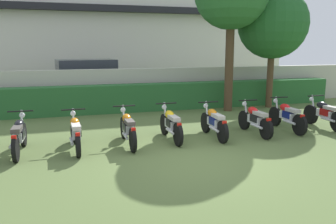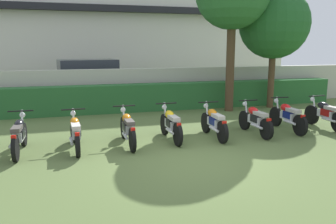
{
  "view_description": "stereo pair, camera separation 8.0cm",
  "coord_description": "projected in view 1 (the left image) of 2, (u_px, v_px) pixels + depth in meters",
  "views": [
    {
      "loc": [
        -2.77,
        -6.85,
        2.51
      ],
      "look_at": [
        0.0,
        2.11,
        0.73
      ],
      "focal_mm": 37.18,
      "sensor_mm": 36.0,
      "label": 1
    },
    {
      "loc": [
        -2.7,
        -6.88,
        2.51
      ],
      "look_at": [
        0.0,
        2.11,
        0.73
      ],
      "focal_mm": 37.18,
      "sensor_mm": 36.0,
      "label": 2
    }
  ],
  "objects": [
    {
      "name": "motorcycle_in_row_4",
      "position": [
        171.0,
        124.0,
        9.39
      ],
      "size": [
        0.6,
        1.83,
        0.96
      ],
      "rotation": [
        0.0,
        0.0,
        1.57
      ],
      "color": "black",
      "rests_on": "ground"
    },
    {
      "name": "ground",
      "position": [
        196.0,
        161.0,
        7.71
      ],
      "size": [
        60.0,
        60.0,
        0.0
      ],
      "primitive_type": "plane",
      "color": "#566B38"
    },
    {
      "name": "building",
      "position": [
        102.0,
        18.0,
        22.56
      ],
      "size": [
        22.99,
        6.5,
        8.68
      ],
      "color": "silver",
      "rests_on": "ground"
    },
    {
      "name": "compound_wall",
      "position": [
        132.0,
        88.0,
        14.23
      ],
      "size": [
        21.84,
        0.3,
        1.62
      ],
      "primitive_type": "cube",
      "color": "#BCB7A8",
      "rests_on": "ground"
    },
    {
      "name": "motorcycle_in_row_8",
      "position": [
        324.0,
        114.0,
        10.79
      ],
      "size": [
        0.6,
        1.85,
        0.97
      ],
      "rotation": [
        0.0,
        0.0,
        1.56
      ],
      "color": "black",
      "rests_on": "ground"
    },
    {
      "name": "motorcycle_in_row_2",
      "position": [
        75.0,
        132.0,
        8.51
      ],
      "size": [
        0.6,
        1.87,
        0.94
      ],
      "rotation": [
        0.0,
        0.0,
        1.6
      ],
      "color": "black",
      "rests_on": "ground"
    },
    {
      "name": "tree_far_side",
      "position": [
        273.0,
        24.0,
        13.95
      ],
      "size": [
        2.81,
        2.81,
        4.81
      ],
      "color": "#4C3823",
      "rests_on": "ground"
    },
    {
      "name": "motorcycle_in_row_6",
      "position": [
        255.0,
        119.0,
        10.01
      ],
      "size": [
        0.6,
        1.8,
        0.95
      ],
      "rotation": [
        0.0,
        0.0,
        1.57
      ],
      "color": "black",
      "rests_on": "ground"
    },
    {
      "name": "motorcycle_in_row_3",
      "position": [
        128.0,
        128.0,
        8.93
      ],
      "size": [
        0.6,
        1.93,
        0.96
      ],
      "rotation": [
        0.0,
        0.0,
        1.56
      ],
      "color": "black",
      "rests_on": "ground"
    },
    {
      "name": "motorcycle_in_row_1",
      "position": [
        19.0,
        135.0,
        8.19
      ],
      "size": [
        0.6,
        1.88,
        0.96
      ],
      "rotation": [
        0.0,
        0.0,
        1.53
      ],
      "color": "black",
      "rests_on": "ground"
    },
    {
      "name": "motorcycle_in_row_7",
      "position": [
        287.0,
        116.0,
        10.46
      ],
      "size": [
        0.6,
        1.9,
        0.97
      ],
      "rotation": [
        0.0,
        0.0,
        1.53
      ],
      "color": "black",
      "rests_on": "ground"
    },
    {
      "name": "motorcycle_in_row_5",
      "position": [
        214.0,
        122.0,
        9.64
      ],
      "size": [
        0.6,
        1.8,
        0.96
      ],
      "rotation": [
        0.0,
        0.0,
        1.54
      ],
      "color": "black",
      "rests_on": "ground"
    },
    {
      "name": "parked_car",
      "position": [
        90.0,
        79.0,
        16.88
      ],
      "size": [
        4.68,
        2.48,
        1.89
      ],
      "rotation": [
        0.0,
        0.0,
        0.11
      ],
      "color": "black",
      "rests_on": "ground"
    },
    {
      "name": "hedge_row",
      "position": [
        136.0,
        98.0,
        13.62
      ],
      "size": [
        17.47,
        0.7,
        1.06
      ],
      "primitive_type": "cube",
      "color": "#28602D",
      "rests_on": "ground"
    }
  ]
}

